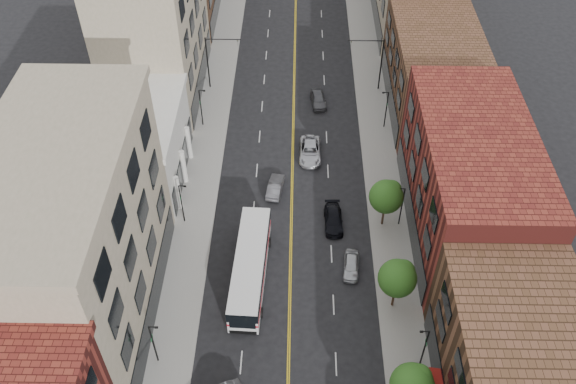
# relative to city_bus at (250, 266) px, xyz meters

# --- Properties ---
(sidewalk_left) EXTENTS (4.00, 110.00, 0.15)m
(sidewalk_left) POSITION_rel_city_bus_xyz_m (-6.29, 18.15, -1.79)
(sidewalk_left) COLOR gray
(sidewalk_left) RESTS_ON ground
(sidewalk_right) EXTENTS (4.00, 110.00, 0.15)m
(sidewalk_right) POSITION_rel_city_bus_xyz_m (13.71, 18.15, -1.79)
(sidewalk_right) COLOR gray
(sidewalk_right) RESTS_ON ground
(bldg_l_tanoffice) EXTENTS (10.00, 22.00, 18.00)m
(bldg_l_tanoffice) POSITION_rel_city_bus_xyz_m (-13.29, -3.85, 7.13)
(bldg_l_tanoffice) COLOR gray
(bldg_l_tanoffice) RESTS_ON ground
(bldg_l_white) EXTENTS (10.00, 14.00, 8.00)m
(bldg_l_white) POSITION_rel_city_bus_xyz_m (-13.29, 14.15, 2.13)
(bldg_l_white) COLOR silver
(bldg_l_white) RESTS_ON ground
(bldg_l_far_a) EXTENTS (10.00, 20.00, 18.00)m
(bldg_l_far_a) POSITION_rel_city_bus_xyz_m (-13.29, 31.15, 7.13)
(bldg_l_far_a) COLOR gray
(bldg_l_far_a) RESTS_ON ground
(bldg_r_mid) EXTENTS (10.00, 22.00, 12.00)m
(bldg_r_mid) POSITION_rel_city_bus_xyz_m (20.71, 7.15, 4.13)
(bldg_r_mid) COLOR maroon
(bldg_r_mid) RESTS_ON ground
(bldg_r_far_a) EXTENTS (10.00, 20.00, 10.00)m
(bldg_r_far_a) POSITION_rel_city_bus_xyz_m (20.71, 28.15, 3.13)
(bldg_r_far_a) COLOR #533521
(bldg_r_far_a) RESTS_ON ground
(tree_r_1) EXTENTS (3.40, 3.40, 5.59)m
(tree_r_1) POSITION_rel_city_bus_xyz_m (13.10, -12.78, 2.26)
(tree_r_1) COLOR black
(tree_r_1) RESTS_ON sidewalk_right
(tree_r_2) EXTENTS (3.40, 3.40, 5.59)m
(tree_r_2) POSITION_rel_city_bus_xyz_m (13.10, -2.78, 2.26)
(tree_r_2) COLOR black
(tree_r_2) RESTS_ON sidewalk_right
(tree_r_3) EXTENTS (3.40, 3.40, 5.59)m
(tree_r_3) POSITION_rel_city_bus_xyz_m (13.10, 7.22, 2.26)
(tree_r_3) COLOR black
(tree_r_3) RESTS_ON sidewalk_right
(lamp_l_1) EXTENTS (0.81, 0.55, 5.05)m
(lamp_l_1) POSITION_rel_city_bus_xyz_m (-7.24, -8.85, 1.10)
(lamp_l_1) COLOR black
(lamp_l_1) RESTS_ON sidewalk_left
(lamp_l_2) EXTENTS (0.81, 0.55, 5.05)m
(lamp_l_2) POSITION_rel_city_bus_xyz_m (-7.24, 7.15, 1.10)
(lamp_l_2) COLOR black
(lamp_l_2) RESTS_ON sidewalk_left
(lamp_l_3) EXTENTS (0.81, 0.55, 5.05)m
(lamp_l_3) POSITION_rel_city_bus_xyz_m (-7.24, 23.15, 1.10)
(lamp_l_3) COLOR black
(lamp_l_3) RESTS_ON sidewalk_left
(lamp_r_1) EXTENTS (0.81, 0.55, 5.05)m
(lamp_r_1) POSITION_rel_city_bus_xyz_m (14.66, -8.85, 1.10)
(lamp_r_1) COLOR black
(lamp_r_1) RESTS_ON sidewalk_right
(lamp_r_2) EXTENTS (0.81, 0.55, 5.05)m
(lamp_r_2) POSITION_rel_city_bus_xyz_m (14.66, 7.15, 1.10)
(lamp_r_2) COLOR black
(lamp_r_2) RESTS_ON sidewalk_right
(lamp_r_3) EXTENTS (0.81, 0.55, 5.05)m
(lamp_r_3) POSITION_rel_city_bus_xyz_m (14.66, 23.15, 1.10)
(lamp_r_3) COLOR black
(lamp_r_3) RESTS_ON sidewalk_right
(signal_mast_left) EXTENTS (4.49, 0.18, 7.20)m
(signal_mast_left) POSITION_rel_city_bus_xyz_m (-6.56, 31.15, 2.78)
(signal_mast_left) COLOR black
(signal_mast_left) RESTS_ON sidewalk_left
(signal_mast_right) EXTENTS (4.49, 0.18, 7.20)m
(signal_mast_right) POSITION_rel_city_bus_xyz_m (13.98, 31.15, 2.78)
(signal_mast_right) COLOR black
(signal_mast_right) RESTS_ON sidewalk_right
(city_bus) EXTENTS (3.45, 12.62, 3.21)m
(city_bus) POSITION_rel_city_bus_xyz_m (0.00, 0.00, 0.00)
(city_bus) COLOR silver
(city_bus) RESTS_ON ground
(car_parked_far) EXTENTS (1.84, 3.85, 1.27)m
(car_parked_far) POSITION_rel_city_bus_xyz_m (9.51, 1.23, -1.23)
(car_parked_far) COLOR #B4B7BC
(car_parked_far) RESTS_ON ground
(car_lane_behind) EXTENTS (1.99, 4.28, 1.36)m
(car_lane_behind) POSITION_rel_city_bus_xyz_m (1.91, 11.88, -1.19)
(car_lane_behind) COLOR #4F4F54
(car_lane_behind) RESTS_ON ground
(car_lane_a) EXTENTS (1.98, 4.59, 1.32)m
(car_lane_a) POSITION_rel_city_bus_xyz_m (8.01, 7.15, -1.21)
(car_lane_a) COLOR black
(car_lane_a) RESTS_ON ground
(car_lane_b) EXTENTS (2.51, 5.34, 1.48)m
(car_lane_b) POSITION_rel_city_bus_xyz_m (5.70, 17.76, -1.13)
(car_lane_b) COLOR silver
(car_lane_b) RESTS_ON ground
(car_lane_c) EXTENTS (2.23, 4.47, 1.46)m
(car_lane_c) POSITION_rel_city_bus_xyz_m (6.80, 27.85, -1.14)
(car_lane_c) COLOR #4E4F53
(car_lane_c) RESTS_ON ground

